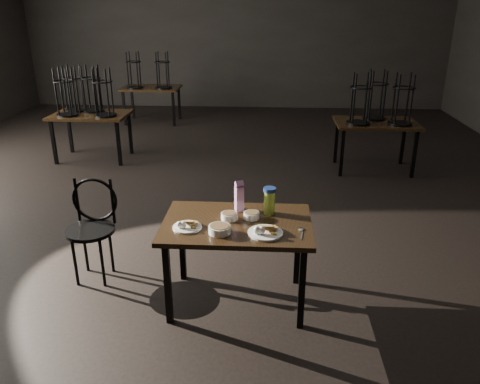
# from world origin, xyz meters

# --- Properties ---
(room) EXTENTS (12.00, 12.04, 3.22)m
(room) POSITION_xyz_m (-0.06, 0.01, 2.33)
(room) COLOR black
(room) RESTS_ON ground
(main_table) EXTENTS (1.20, 0.80, 0.75)m
(main_table) POSITION_xyz_m (0.60, -2.15, 0.67)
(main_table) COLOR black
(main_table) RESTS_ON ground
(plate_left) EXTENTS (0.23, 0.23, 0.07)m
(plate_left) POSITION_xyz_m (0.22, -2.28, 0.77)
(plate_left) COLOR white
(plate_left) RESTS_ON main_table
(plate_right) EXTENTS (0.27, 0.27, 0.09)m
(plate_right) POSITION_xyz_m (0.83, -2.34, 0.77)
(plate_right) COLOR white
(plate_right) RESTS_ON main_table
(bowl_near) EXTENTS (0.13, 0.13, 0.05)m
(bowl_near) POSITION_xyz_m (0.54, -2.09, 0.78)
(bowl_near) COLOR white
(bowl_near) RESTS_ON main_table
(bowl_far) EXTENTS (0.13, 0.13, 0.05)m
(bowl_far) POSITION_xyz_m (0.72, -2.07, 0.78)
(bowl_far) COLOR white
(bowl_far) RESTS_ON main_table
(bowl_big) EXTENTS (0.17, 0.17, 0.06)m
(bowl_big) POSITION_xyz_m (0.48, -2.35, 0.78)
(bowl_big) COLOR white
(bowl_big) RESTS_ON main_table
(juice_carton) EXTENTS (0.09, 0.09, 0.27)m
(juice_carton) POSITION_xyz_m (0.61, -1.91, 0.87)
(juice_carton) COLOR #81176F
(juice_carton) RESTS_ON main_table
(water_bottle) EXTENTS (0.12, 0.12, 0.23)m
(water_bottle) POSITION_xyz_m (0.86, -1.97, 0.87)
(water_bottle) COLOR #A4CF3C
(water_bottle) RESTS_ON main_table
(spoon) EXTENTS (0.05, 0.20, 0.01)m
(spoon) POSITION_xyz_m (1.11, -2.27, 0.75)
(spoon) COLOR silver
(spoon) RESTS_ON main_table
(bentwood_chair) EXTENTS (0.44, 0.44, 0.93)m
(bentwood_chair) POSITION_xyz_m (-0.74, -1.80, 0.55)
(bentwood_chair) COLOR black
(bentwood_chair) RESTS_ON ground
(bg_table_left) EXTENTS (1.20, 0.80, 1.48)m
(bg_table_left) POSITION_xyz_m (-2.04, 1.69, 0.80)
(bg_table_left) COLOR black
(bg_table_left) RESTS_ON ground
(bg_table_right) EXTENTS (1.20, 0.80, 1.48)m
(bg_table_right) POSITION_xyz_m (2.44, 1.40, 0.78)
(bg_table_right) COLOR black
(bg_table_right) RESTS_ON ground
(bg_table_far) EXTENTS (1.20, 0.80, 1.48)m
(bg_table_far) POSITION_xyz_m (-1.65, 4.25, 0.75)
(bg_table_far) COLOR black
(bg_table_far) RESTS_ON ground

